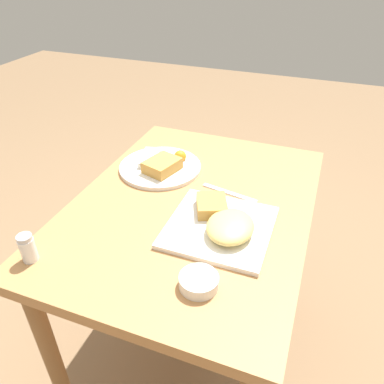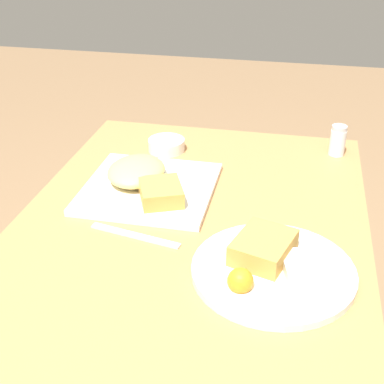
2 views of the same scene
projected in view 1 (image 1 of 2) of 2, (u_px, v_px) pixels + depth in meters
ground_plane at (192, 350)px, 1.59m from camera, size 8.00×8.00×0.00m
dining_table at (192, 229)px, 1.22m from camera, size 0.95×0.71×0.77m
plate_square_near at (222, 224)px, 1.03m from camera, size 0.28×0.28×0.06m
plate_oval_far at (161, 165)px, 1.31m from camera, size 0.29×0.29×0.05m
sauce_ramekin at (199, 281)px, 0.87m from camera, size 0.09×0.09×0.03m
salt_shaker at (28, 249)px, 0.93m from camera, size 0.04×0.04×0.08m
butter_knife at (229, 193)px, 1.19m from camera, size 0.05×0.19×0.00m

